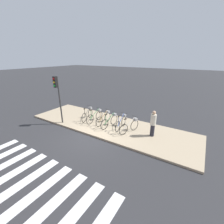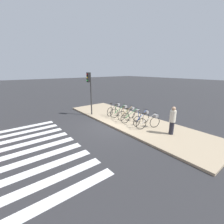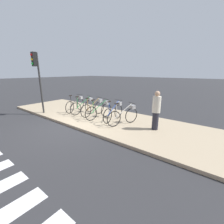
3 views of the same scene
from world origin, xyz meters
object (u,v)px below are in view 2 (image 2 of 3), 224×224
parked_bicycle_2 (128,113)px  parked_bicycle_5 (149,121)px  parked_bicycle_4 (142,118)px  parked_bicycle_3 (132,116)px  parked_bicycle_1 (121,111)px  traffic_light (89,85)px  pedestrian (172,120)px  parked_bicycle_0 (115,109)px

parked_bicycle_2 → parked_bicycle_5: (2.19, -0.19, 0.00)m
parked_bicycle_5 → parked_bicycle_4: bearing=165.5°
parked_bicycle_2 → parked_bicycle_4: (1.43, 0.00, 0.00)m
parked_bicycle_3 → parked_bicycle_4: 0.80m
parked_bicycle_2 → parked_bicycle_1: bearing=-177.6°
parked_bicycle_2 → parked_bicycle_4: bearing=0.1°
parked_bicycle_5 → traffic_light: 5.56m
parked_bicycle_5 → pedestrian: size_ratio=1.00×
parked_bicycle_5 → traffic_light: bearing=-164.0°
parked_bicycle_2 → parked_bicycle_5: size_ratio=1.05×
parked_bicycle_4 → traffic_light: bearing=-159.0°
traffic_light → parked_bicycle_4: bearing=21.0°
parked_bicycle_4 → parked_bicycle_5: 0.78m
parked_bicycle_1 → parked_bicycle_5: same height
parked_bicycle_0 → parked_bicycle_3: 2.20m
parked_bicycle_1 → traffic_light: size_ratio=0.50×
parked_bicycle_1 → traffic_light: (-2.01, -1.58, 2.01)m
parked_bicycle_3 → parked_bicycle_5: same height
parked_bicycle_4 → parked_bicycle_5: bearing=-14.5°
parked_bicycle_0 → parked_bicycle_1: bearing=-0.2°
parked_bicycle_0 → parked_bicycle_5: size_ratio=1.03×
parked_bicycle_0 → parked_bicycle_3: bearing=-4.2°
parked_bicycle_1 → pedestrian: 4.38m
parked_bicycle_4 → pedestrian: bearing=2.1°
parked_bicycle_3 → parked_bicycle_2: bearing=163.5°
parked_bicycle_1 → pedestrian: (4.36, 0.11, 0.41)m
parked_bicycle_1 → parked_bicycle_2: size_ratio=1.00×
parked_bicycle_1 → parked_bicycle_5: 2.97m
parked_bicycle_4 → pedestrian: 2.19m
pedestrian → traffic_light: traffic_light is taller
parked_bicycle_0 → pedestrian: pedestrian is taller
traffic_light → parked_bicycle_5: bearing=16.0°
parked_bicycle_2 → parked_bicycle_4: size_ratio=1.00×
parked_bicycle_1 → parked_bicycle_5: size_ratio=1.05×
parked_bicycle_1 → traffic_light: bearing=-141.7°
pedestrian → traffic_light: (-6.37, -1.70, 1.60)m
parked_bicycle_1 → parked_bicycle_0: bearing=179.8°
parked_bicycle_0 → parked_bicycle_2: 1.55m
parked_bicycle_1 → parked_bicycle_2: (0.78, 0.03, 0.00)m
parked_bicycle_3 → traffic_light: 4.23m
parked_bicycle_3 → parked_bicycle_4: (0.78, 0.20, 0.00)m
parked_bicycle_0 → parked_bicycle_3: (2.20, -0.16, 0.00)m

